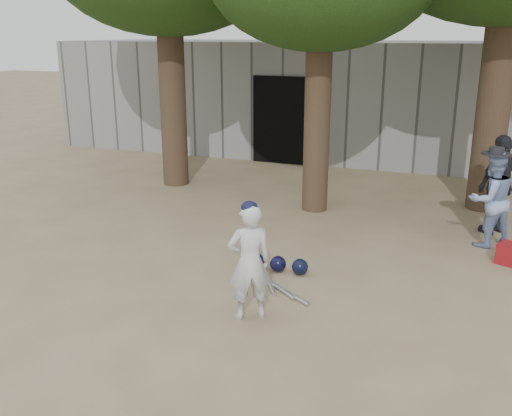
% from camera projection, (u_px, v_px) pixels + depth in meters
% --- Properties ---
extents(ground, '(70.00, 70.00, 0.00)m').
position_uv_depth(ground, '(186.00, 295.00, 7.36)').
color(ground, '#937C5E').
rests_on(ground, ground).
extents(boy_player, '(0.61, 0.56, 1.40)m').
position_uv_depth(boy_player, '(249.00, 262.00, 6.58)').
color(boy_player, silver).
rests_on(boy_player, ground).
extents(spectator_blue, '(0.93, 0.88, 1.51)m').
position_uv_depth(spectator_blue, '(491.00, 200.00, 8.85)').
color(spectator_blue, '#829BC9').
rests_on(spectator_blue, ground).
extents(spectator_dark, '(0.93, 1.02, 1.67)m').
position_uv_depth(spectator_dark, '(500.00, 185.00, 9.42)').
color(spectator_dark, black).
rests_on(spectator_dark, ground).
extents(back_building, '(16.00, 5.24, 3.00)m').
position_uv_depth(back_building, '(351.00, 96.00, 16.17)').
color(back_building, gray).
rests_on(back_building, ground).
extents(helmet_row, '(0.87, 0.25, 0.23)m').
position_uv_depth(helmet_row, '(278.00, 264.00, 8.05)').
color(helmet_row, black).
rests_on(helmet_row, ground).
extents(bat_pile, '(0.87, 0.79, 0.06)m').
position_uv_depth(bat_pile, '(280.00, 288.00, 7.48)').
color(bat_pile, '#B2B3B9').
rests_on(bat_pile, ground).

